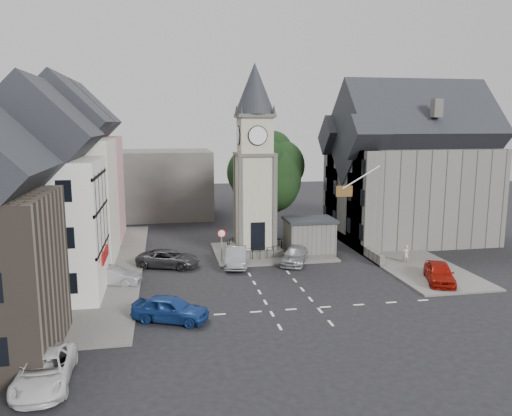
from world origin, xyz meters
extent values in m
plane|color=black|center=(0.00, 0.00, 0.00)|extent=(120.00, 120.00, 0.00)
cube|color=#595651|center=(-12.50, 6.00, 0.07)|extent=(6.00, 30.00, 0.14)
cube|color=#595651|center=(12.00, 8.00, 0.07)|extent=(6.00, 26.00, 0.14)
cube|color=#595651|center=(1.50, 8.00, 0.08)|extent=(10.00, 8.00, 0.16)
cube|color=silver|center=(0.00, -5.50, 0.01)|extent=(20.00, 8.00, 0.01)
cube|color=#4C4944|center=(0.00, 8.00, 0.35)|extent=(4.20, 4.20, 0.70)
torus|color=black|center=(0.00, 8.00, 1.08)|extent=(4.86, 4.86, 0.06)
cube|color=#A09B81|center=(0.00, 8.00, 4.70)|extent=(3.00, 3.00, 8.00)
cube|color=black|center=(0.00, 6.55, 1.90)|extent=(1.20, 0.25, 2.40)
cube|color=#4C4944|center=(0.00, 8.00, 8.70)|extent=(3.30, 3.30, 0.25)
cube|color=#A09B81|center=(0.00, 8.00, 10.30)|extent=(2.70, 2.70, 3.20)
cylinder|color=white|center=(0.00, 6.60, 10.30)|extent=(1.50, 0.12, 1.50)
cube|color=#4C4944|center=(0.00, 8.00, 11.90)|extent=(3.10, 3.10, 0.30)
cone|color=black|center=(0.00, 8.00, 14.15)|extent=(3.40, 3.40, 4.20)
cube|color=#605E58|center=(4.80, 7.50, 1.40)|extent=(4.00, 3.00, 2.80)
cube|color=black|center=(4.80, 7.50, 2.95)|extent=(4.30, 3.30, 0.25)
cylinder|color=black|center=(2.00, 13.00, 2.20)|extent=(0.70, 0.70, 4.40)
cylinder|color=black|center=(-3.20, 5.50, 1.25)|extent=(0.10, 0.10, 2.50)
cone|color=#A50C0C|center=(-3.20, 5.40, 2.50)|extent=(0.70, 0.06, 0.70)
cone|color=white|center=(-3.20, 5.38, 2.50)|extent=(0.54, 0.04, 0.54)
cube|color=#D59395|center=(-15.50, 16.00, 5.00)|extent=(7.50, 7.00, 10.00)
cube|color=beige|center=(-15.50, 8.00, 5.00)|extent=(7.50, 7.00, 10.00)
cube|color=silver|center=(-15.50, 0.00, 4.50)|extent=(7.50, 7.00, 9.00)
cube|color=#4C4944|center=(-12.00, 28.00, 4.00)|extent=(20.00, 10.00, 8.00)
cube|color=#605E58|center=(16.00, 11.00, 4.50)|extent=(14.00, 10.00, 9.00)
cube|color=#605E58|center=(9.80, 7.50, 4.50)|extent=(1.60, 4.40, 9.00)
cube|color=#605E58|center=(9.80, 14.50, 4.50)|extent=(1.60, 4.40, 9.00)
cube|color=#605E58|center=(9.20, 10.00, 0.45)|extent=(0.40, 16.00, 0.90)
cylinder|color=white|center=(8.00, 4.00, 7.00)|extent=(3.17, 0.10, 1.89)
plane|color=#B21414|center=(6.60, 4.00, 5.90)|extent=(1.40, 0.00, 1.40)
imported|color=navy|center=(-7.50, -6.00, 0.75)|extent=(4.77, 3.39, 1.51)
imported|color=gray|center=(-11.50, 1.38, 0.67)|extent=(4.27, 2.33, 1.34)
imported|color=#303033|center=(-7.50, 5.17, 0.69)|extent=(5.42, 3.79, 1.37)
imported|color=gray|center=(-2.15, 4.50, 0.76)|extent=(2.39, 4.82, 1.52)
imported|color=#989B9F|center=(2.69, 4.50, 0.66)|extent=(3.52, 4.87, 1.31)
imported|color=#9A1208|center=(11.50, -2.44, 0.76)|extent=(3.30, 4.82, 1.52)
imported|color=silver|center=(-13.00, -12.23, 0.67)|extent=(2.40, 4.92, 1.35)
imported|color=#BFB49E|center=(11.50, 2.65, 0.78)|extent=(0.58, 0.39, 1.56)
camera|label=1|loc=(-7.62, -33.76, 11.30)|focal=35.00mm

